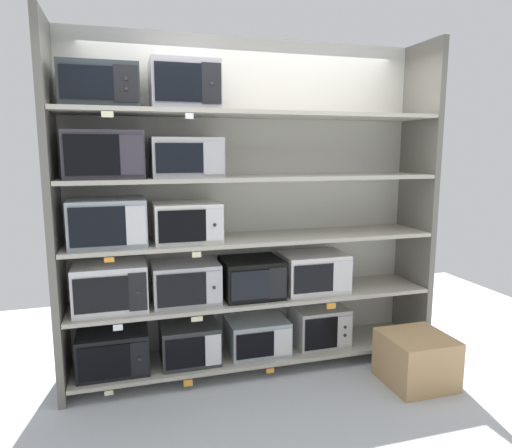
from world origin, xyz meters
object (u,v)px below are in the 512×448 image
object	(u,v)px
microwave_3	(320,325)
microwave_12	(100,86)
microwave_1	(189,342)
microwave_7	(313,272)
microwave_4	(111,286)
microwave_6	(251,277)
microwave_9	(187,222)
microwave_10	(105,155)
shipping_carton	(416,359)
microwave_11	(186,158)
microwave_8	(108,222)
microwave_0	(113,350)
microwave_5	(186,282)
microwave_13	(184,86)

from	to	relation	value
microwave_3	microwave_12	xyz separation A→B (m)	(-1.65, 0.00, 1.87)
microwave_1	microwave_7	xyz separation A→B (m)	(1.02, 0.00, 0.48)
microwave_4	microwave_6	world-z (taller)	microwave_4
microwave_9	microwave_12	xyz separation A→B (m)	(-0.56, 0.00, 0.94)
microwave_9	microwave_10	bearing A→B (deg)	-180.00
microwave_4	microwave_12	size ratio (longest dim) A/B	1.00
microwave_7	shipping_carton	world-z (taller)	microwave_7
microwave_6	microwave_11	bearing A→B (deg)	179.99
microwave_7	microwave_8	xyz separation A→B (m)	(-1.57, -0.00, 0.48)
microwave_0	microwave_4	bearing A→B (deg)	4.39
microwave_12	shipping_carton	distance (m)	2.99
microwave_8	microwave_10	bearing A→B (deg)	0.94
microwave_5	microwave_10	distance (m)	1.09
microwave_0	microwave_12	size ratio (longest dim) A/B	0.99
microwave_3	shipping_carton	size ratio (longest dim) A/B	0.93
microwave_5	microwave_9	size ratio (longest dim) A/B	1.03
microwave_8	microwave_9	distance (m)	0.55
microwave_0	microwave_11	world-z (taller)	microwave_11
microwave_6	microwave_9	xyz separation A→B (m)	(-0.50, -0.00, 0.47)
microwave_0	microwave_5	distance (m)	0.72
microwave_6	microwave_8	world-z (taller)	microwave_8
microwave_6	microwave_13	world-z (taller)	microwave_13
microwave_1	microwave_9	world-z (taller)	microwave_9
microwave_1	microwave_6	size ratio (longest dim) A/B	0.95
microwave_5	microwave_8	world-z (taller)	microwave_8
microwave_0	microwave_4	world-z (taller)	microwave_4
microwave_1	microwave_10	bearing A→B (deg)	-179.98
microwave_1	microwave_5	size ratio (longest dim) A/B	0.88
microwave_8	microwave_10	distance (m)	0.47
microwave_6	microwave_5	bearing A→B (deg)	-179.97
microwave_0	microwave_8	world-z (taller)	microwave_8
microwave_10	microwave_8	bearing A→B (deg)	-179.06
microwave_10	microwave_3	bearing A→B (deg)	-0.00
microwave_4	shipping_carton	size ratio (longest dim) A/B	1.09
microwave_3	shipping_carton	xyz separation A→B (m)	(0.52, -0.59, -0.10)
microwave_5	microwave_10	size ratio (longest dim) A/B	0.94
microwave_3	microwave_13	bearing A→B (deg)	179.98
microwave_9	microwave_11	distance (m)	0.47
microwave_12	microwave_10	bearing A→B (deg)	-2.83
microwave_11	shipping_carton	xyz separation A→B (m)	(1.61, -0.60, -1.49)
microwave_9	microwave_12	size ratio (longest dim) A/B	0.95
microwave_3	microwave_12	world-z (taller)	microwave_12
microwave_1	microwave_13	size ratio (longest dim) A/B	0.92
microwave_0	microwave_3	size ratio (longest dim) A/B	1.15
microwave_0	microwave_3	bearing A→B (deg)	-0.00
microwave_6	microwave_10	distance (m)	1.42
microwave_4	microwave_12	xyz separation A→B (m)	(-0.00, 0.00, 1.39)
microwave_13	microwave_3	bearing A→B (deg)	-0.02
microwave_5	microwave_0	bearing A→B (deg)	-179.99
microwave_5	microwave_11	world-z (taller)	microwave_11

